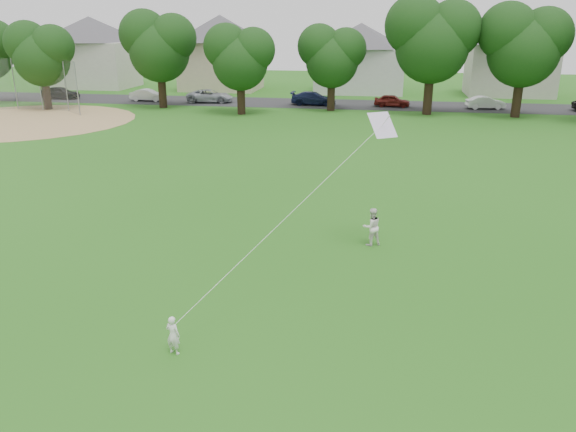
% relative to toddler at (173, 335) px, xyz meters
% --- Properties ---
extents(ground, '(160.00, 160.00, 0.00)m').
position_rel_toddler_xyz_m(ground, '(1.83, 1.94, -0.50)').
color(ground, '#226015').
rests_on(ground, ground).
extents(street, '(90.00, 7.00, 0.01)m').
position_rel_toddler_xyz_m(street, '(1.83, 43.94, -0.50)').
color(street, '#2D2D30').
rests_on(street, ground).
extents(dirt_infield, '(18.00, 18.00, 0.02)m').
position_rel_toddler_xyz_m(dirt_infield, '(-24.17, 29.94, -0.49)').
color(dirt_infield, '#9E7F51').
rests_on(dirt_infield, ground).
extents(toddler, '(0.41, 0.32, 1.00)m').
position_rel_toddler_xyz_m(toddler, '(0.00, 0.00, 0.00)').
color(toddler, white).
rests_on(toddler, ground).
extents(older_boy, '(0.84, 0.78, 1.39)m').
position_rel_toddler_xyz_m(older_boy, '(4.50, 7.84, 0.19)').
color(older_boy, white).
rests_on(older_boy, ground).
extents(kite, '(2.96, 4.29, 9.52)m').
position_rel_toddler_xyz_m(kite, '(2.34, 3.71, 2.06)').
color(kite, silver).
rests_on(kite, ground).
extents(baseball_backstop, '(10.19, 2.68, 4.48)m').
position_rel_toddler_xyz_m(baseball_backstop, '(-25.84, 35.21, 1.74)').
color(baseball_backstop, gray).
rests_on(baseball_backstop, ground).
extents(tree_row, '(80.30, 9.34, 10.95)m').
position_rel_toddler_xyz_m(tree_row, '(9.07, 37.71, 5.70)').
color(tree_row, black).
rests_on(tree_row, ground).
extents(parked_cars, '(55.65, 2.60, 1.29)m').
position_rel_toddler_xyz_m(parked_cars, '(-3.51, 42.94, 0.11)').
color(parked_cars, black).
rests_on(parked_cars, ground).
extents(house_row, '(76.81, 13.84, 10.29)m').
position_rel_toddler_xyz_m(house_row, '(1.23, 53.94, 4.50)').
color(house_row, beige).
rests_on(house_row, ground).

